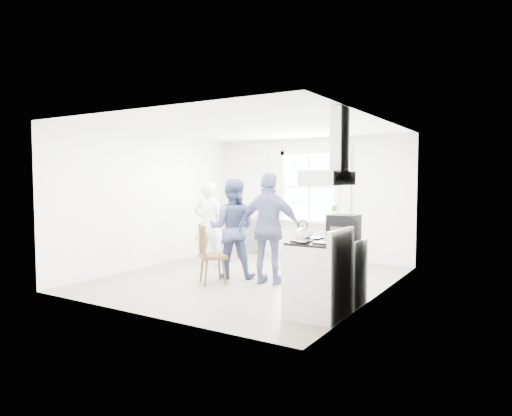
{
  "coord_description": "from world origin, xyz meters",
  "views": [
    {
      "loc": [
        4.21,
        -6.59,
        1.74
      ],
      "look_at": [
        0.03,
        0.2,
        1.21
      ],
      "focal_mm": 32.0,
      "sensor_mm": 36.0,
      "label": 1
    }
  ],
  "objects": [
    {
      "name": "room_shell",
      "position": [
        0.0,
        0.0,
        1.3
      ],
      "size": [
        4.62,
        5.12,
        2.64
      ],
      "color": "gray",
      "rests_on": "ground"
    },
    {
      "name": "window_assembly",
      "position": [
        0.0,
        2.45,
        1.46
      ],
      "size": [
        1.88,
        0.24,
        1.7
      ],
      "color": "white",
      "rests_on": "room_shell"
    },
    {
      "name": "range_hood",
      "position": [
        2.07,
        -1.35,
        1.9
      ],
      "size": [
        0.45,
        0.76,
        0.94
      ],
      "color": "white",
      "rests_on": "room_shell"
    },
    {
      "name": "shelf_unit",
      "position": [
        -1.4,
        2.33,
        0.4
      ],
      "size": [
        0.4,
        0.3,
        0.8
      ],
      "primitive_type": "cube",
      "color": "slate",
      "rests_on": "ground"
    },
    {
      "name": "gas_stove",
      "position": [
        1.91,
        -1.35,
        0.48
      ],
      "size": [
        0.68,
        0.76,
        1.12
      ],
      "color": "silver",
      "rests_on": "ground"
    },
    {
      "name": "kettle",
      "position": [
        1.81,
        -1.6,
        1.04
      ],
      "size": [
        0.2,
        0.2,
        0.28
      ],
      "color": "silver",
      "rests_on": "gas_stove"
    },
    {
      "name": "low_cabinet",
      "position": [
        1.98,
        -0.65,
        0.45
      ],
      "size": [
        0.5,
        0.55,
        0.9
      ],
      "primitive_type": "cube",
      "color": "white",
      "rests_on": "ground"
    },
    {
      "name": "stereo_stack",
      "position": [
        1.99,
        -0.69,
        1.07
      ],
      "size": [
        0.4,
        0.36,
        0.34
      ],
      "color": "black",
      "rests_on": "low_cabinet"
    },
    {
      "name": "cardboard_box",
      "position": [
        2.01,
        -0.76,
        1.0
      ],
      "size": [
        0.3,
        0.21,
        0.19
      ],
      "primitive_type": "cube",
      "rotation": [
        0.0,
        0.0,
        0.0
      ],
      "color": "#AA7A52",
      "rests_on": "low_cabinet"
    },
    {
      "name": "windsor_chair_a",
      "position": [
        -1.36,
        1.17,
        0.6
      ],
      "size": [
        0.44,
        0.43,
        0.99
      ],
      "color": "#482D17",
      "rests_on": "ground"
    },
    {
      "name": "windsor_chair_b",
      "position": [
        -0.37,
        -0.71,
        0.61
      ],
      "size": [
        0.58,
        0.58,
        0.99
      ],
      "color": "#482D17",
      "rests_on": "ground"
    },
    {
      "name": "person_left",
      "position": [
        -1.24,
        0.49,
        0.84
      ],
      "size": [
        0.8,
        0.8,
        1.68
      ],
      "primitive_type": "imported",
      "rotation": [
        0.0,
        0.0,
        3.53
      ],
      "color": "silver",
      "rests_on": "ground"
    },
    {
      "name": "person_mid",
      "position": [
        -0.29,
        -0.07,
        0.86
      ],
      "size": [
        1.11,
        1.11,
        1.72
      ],
      "primitive_type": "imported",
      "rotation": [
        0.0,
        0.0,
        3.56
      ],
      "color": "#3F4B76",
      "rests_on": "ground"
    },
    {
      "name": "person_right",
      "position": [
        0.51,
        -0.16,
        0.92
      ],
      "size": [
        1.26,
        1.26,
        1.84
      ],
      "primitive_type": "imported",
      "rotation": [
        0.0,
        0.0,
        3.33
      ],
      "color": "navy",
      "rests_on": "ground"
    },
    {
      "name": "potted_plant",
      "position": [
        0.59,
        2.36,
        1.02
      ],
      "size": [
        0.24,
        0.24,
        0.33
      ],
      "primitive_type": "imported",
      "rotation": [
        0.0,
        0.0,
        0.42
      ],
      "color": "#377D38",
      "rests_on": "window_assembly"
    }
  ]
}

